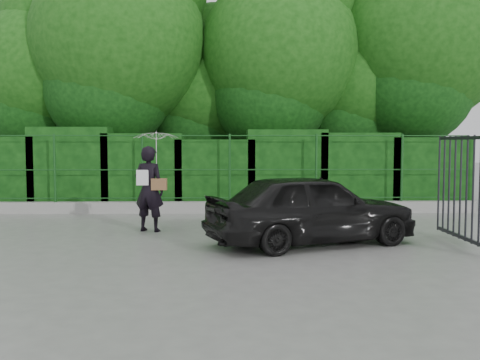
{
  "coord_description": "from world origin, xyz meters",
  "views": [
    {
      "loc": [
        0.33,
        -9.63,
        1.86
      ],
      "look_at": [
        0.6,
        1.3,
        1.1
      ],
      "focal_mm": 40.0,
      "sensor_mm": 36.0,
      "label": 1
    }
  ],
  "objects": [
    {
      "name": "woman",
      "position": [
        -1.21,
        1.6,
        1.37
      ],
      "size": [
        0.99,
        0.94,
        2.12
      ],
      "color": "black",
      "rests_on": "ground"
    },
    {
      "name": "car",
      "position": [
        1.88,
        0.05,
        0.66
      ],
      "size": [
        4.19,
        2.83,
        1.33
      ],
      "primitive_type": "imported",
      "rotation": [
        0.0,
        0.0,
        1.93
      ],
      "color": "black",
      "rests_on": "ground"
    },
    {
      "name": "ground",
      "position": [
        0.0,
        0.0,
        0.0
      ],
      "size": [
        80.0,
        80.0,
        0.0
      ],
      "primitive_type": "plane",
      "color": "gray"
    },
    {
      "name": "kerb",
      "position": [
        0.0,
        4.5,
        0.15
      ],
      "size": [
        14.0,
        0.25,
        0.3
      ],
      "primitive_type": "cube",
      "color": "#9E9E99",
      "rests_on": "ground"
    },
    {
      "name": "gate",
      "position": [
        4.6,
        -0.72,
        1.19
      ],
      "size": [
        0.22,
        2.33,
        2.36
      ],
      "color": "#25252B",
      "rests_on": "ground"
    },
    {
      "name": "hedge",
      "position": [
        -0.03,
        5.5,
        1.06
      ],
      "size": [
        14.2,
        1.2,
        2.29
      ],
      "color": "black",
      "rests_on": "ground"
    },
    {
      "name": "trees",
      "position": [
        1.14,
        7.74,
        4.62
      ],
      "size": [
        17.1,
        6.15,
        8.08
      ],
      "color": "black",
      "rests_on": "ground"
    },
    {
      "name": "fence",
      "position": [
        0.22,
        4.5,
        1.2
      ],
      "size": [
        14.13,
        0.06,
        1.8
      ],
      "color": "#164819",
      "rests_on": "kerb"
    }
  ]
}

